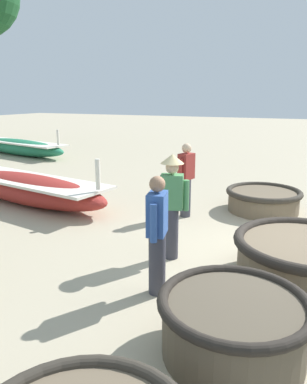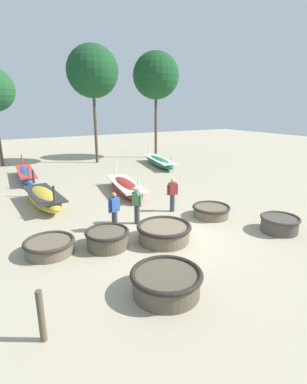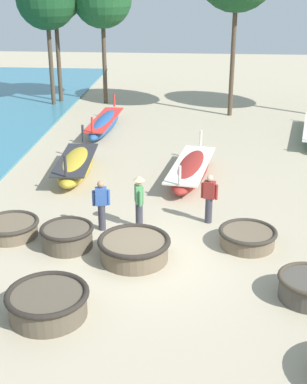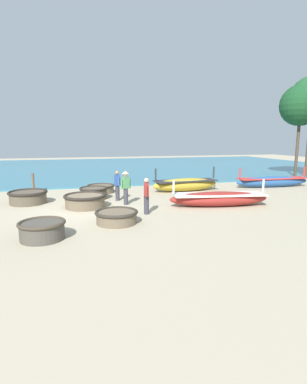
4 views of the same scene
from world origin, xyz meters
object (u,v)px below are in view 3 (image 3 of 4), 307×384
(long_boat_ochre_hull, at_px, (191,170))
(fisherman_hauling, at_px, (209,197))
(coracle_front_right, at_px, (134,248))
(long_boat_red_hull, at_px, (76,165))
(coracle_far_left, at_px, (11,228))
(coracle_upturned, at_px, (48,302))
(coracle_tilted, at_px, (67,236))
(fisherman_crouching, at_px, (101,204))
(coracle_weathered, at_px, (248,237))
(long_boat_white_hull, at_px, (105,124))
(fisherman_standing_left, at_px, (139,198))

(long_boat_ochre_hull, bearing_deg, fisherman_hauling, -80.59)
(coracle_front_right, relative_size, long_boat_ochre_hull, 0.40)
(long_boat_ochre_hull, relative_size, long_boat_red_hull, 1.15)
(coracle_far_left, xyz_separation_m, coracle_front_right, (3.78, -1.09, 0.08))
(coracle_upturned, bearing_deg, coracle_tilted, 95.72)
(long_boat_red_hull, height_order, fisherman_hauling, fisherman_hauling)
(fisherman_crouching, bearing_deg, long_boat_red_hull, 111.69)
(coracle_weathered, bearing_deg, coracle_front_right, -161.42)
(long_boat_red_hull, xyz_separation_m, fisherman_crouching, (1.79, -4.50, 0.42))
(fisherman_crouching, bearing_deg, coracle_weathered, -8.95)
(coracle_upturned, xyz_separation_m, long_boat_white_hull, (-1.30, 15.18, 0.03))
(long_boat_ochre_hull, xyz_separation_m, fisherman_crouching, (-2.58, -4.52, 0.47))
(coracle_tilted, bearing_deg, fisherman_hauling, 26.17)
(coracle_tilted, bearing_deg, long_boat_white_hull, 94.65)
(coracle_front_right, height_order, fisherman_standing_left, fisherman_standing_left)
(coracle_far_left, bearing_deg, fisherman_hauling, 13.66)
(fisherman_standing_left, bearing_deg, fisherman_hauling, 14.15)
(coracle_weathered, relative_size, long_boat_ochre_hull, 0.34)
(coracle_upturned, height_order, long_boat_ochre_hull, long_boat_ochre_hull)
(coracle_weathered, distance_m, long_boat_red_hull, 7.98)
(coracle_tilted, xyz_separation_m, coracle_front_right, (1.96, -0.54, 0.00))
(coracle_far_left, height_order, fisherman_standing_left, fisherman_standing_left)
(fisherman_hauling, bearing_deg, long_boat_red_hull, 143.30)
(long_boat_white_hull, xyz_separation_m, long_boat_ochre_hull, (4.33, -6.21, -0.01))
(fisherman_hauling, bearing_deg, fisherman_standing_left, -165.85)
(coracle_upturned, height_order, coracle_tilted, coracle_upturned)
(coracle_upturned, height_order, fisherman_crouching, fisherman_crouching)
(long_boat_red_hull, relative_size, fisherman_crouching, 2.74)
(coracle_far_left, height_order, coracle_tilted, coracle_tilted)
(long_boat_white_hull, xyz_separation_m, fisherman_crouching, (1.75, -10.73, 0.46))
(coracle_front_right, bearing_deg, long_boat_white_hull, 103.23)
(coracle_tilted, xyz_separation_m, long_boat_white_hull, (-0.97, 11.91, 0.04))
(coracle_weathered, bearing_deg, fisherman_crouching, 171.05)
(long_boat_white_hull, bearing_deg, coracle_front_right, -76.77)
(coracle_weathered, relative_size, fisherman_crouching, 1.06)
(long_boat_red_hull, bearing_deg, long_boat_ochre_hull, 0.30)
(coracle_far_left, bearing_deg, fisherman_crouching, 13.66)
(coracle_front_right, distance_m, long_boat_ochre_hull, 6.40)
(coracle_front_right, xyz_separation_m, fisherman_hauling, (2.02, 2.50, 0.49))
(coracle_upturned, xyz_separation_m, fisherman_hauling, (3.66, 5.22, 0.49))
(fisherman_standing_left, bearing_deg, long_boat_ochre_hull, 70.88)
(coracle_front_right, xyz_separation_m, fisherman_crouching, (-1.18, 1.72, 0.49))
(coracle_tilted, bearing_deg, coracle_upturned, -84.28)
(coracle_front_right, height_order, fisherman_crouching, fisherman_crouching)
(coracle_far_left, relative_size, long_boat_ochre_hull, 0.34)
(coracle_weathered, distance_m, coracle_front_right, 3.28)
(coracle_far_left, xyz_separation_m, long_boat_red_hull, (0.81, 5.13, 0.16))
(long_boat_white_hull, distance_m, long_boat_red_hull, 6.23)
(coracle_far_left, bearing_deg, coracle_upturned, -60.59)
(coracle_front_right, relative_size, fisherman_hauling, 1.26)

